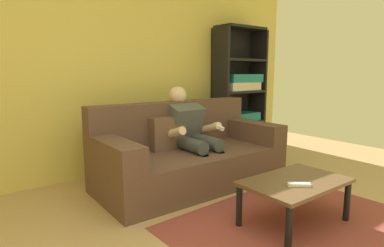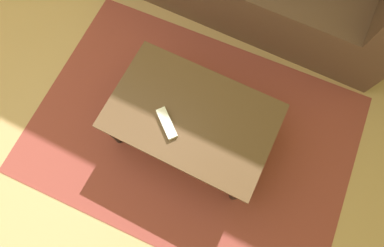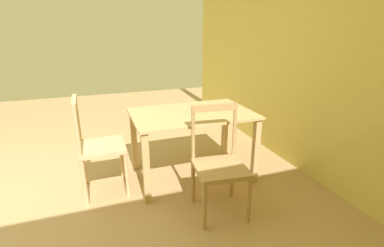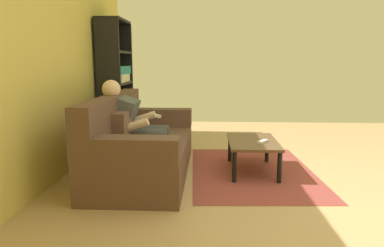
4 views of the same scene
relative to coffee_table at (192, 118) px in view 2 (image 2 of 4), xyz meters
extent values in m
cube|color=black|center=(-0.15, 0.91, -0.28)|extent=(0.10, 0.24, 0.08)
cylinder|color=beige|center=(0.07, 0.99, -0.13)|extent=(0.11, 0.11, 0.39)
cube|color=black|center=(0.07, 0.91, -0.28)|extent=(0.10, 0.24, 0.08)
cube|color=brown|center=(0.00, 0.00, 0.04)|extent=(0.87, 0.56, 0.03)
cylinder|color=black|center=(-0.39, -0.24, -0.15)|extent=(0.05, 0.05, 0.34)
cylinder|color=black|center=(0.39, -0.24, -0.15)|extent=(0.05, 0.05, 0.34)
cylinder|color=black|center=(-0.39, 0.24, -0.15)|extent=(0.05, 0.05, 0.34)
cylinder|color=black|center=(0.39, 0.24, -0.15)|extent=(0.05, 0.05, 0.34)
cube|color=white|center=(-0.09, -0.10, 0.06)|extent=(0.16, 0.15, 0.02)
cube|color=brown|center=(0.00, 0.00, -0.32)|extent=(2.06, 1.49, 0.01)
camera|label=1|loc=(-2.13, -1.46, 0.91)|focal=29.48mm
camera|label=2|loc=(0.21, -0.42, 1.45)|focal=26.71mm
camera|label=3|loc=(-2.62, 1.86, 1.23)|focal=26.16mm
camera|label=4|loc=(-3.92, 0.52, 0.96)|focal=32.07mm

